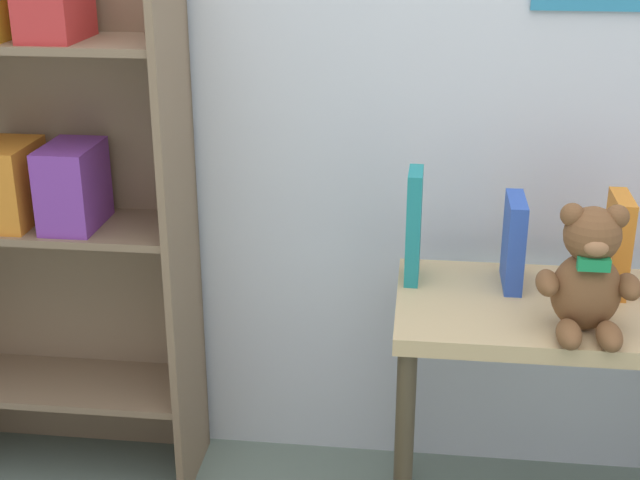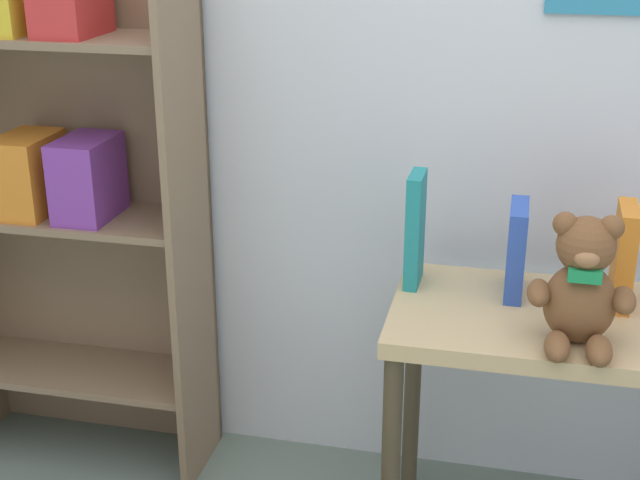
% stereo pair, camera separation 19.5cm
% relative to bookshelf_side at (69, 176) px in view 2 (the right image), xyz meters
% --- Properties ---
extents(bookshelf_side, '(0.66, 0.27, 1.35)m').
position_rel_bookshelf_side_xyz_m(bookshelf_side, '(0.00, 0.00, 0.00)').
color(bookshelf_side, '#7F664C').
rests_on(bookshelf_side, ground_plane).
extents(display_table, '(0.71, 0.42, 0.61)m').
position_rel_bookshelf_side_xyz_m(display_table, '(1.19, -0.18, -0.26)').
color(display_table, tan).
rests_on(display_table, ground_plane).
extents(teddy_bear, '(0.20, 0.18, 0.26)m').
position_rel_bookshelf_side_xyz_m(teddy_bear, '(1.21, -0.31, -0.04)').
color(teddy_bear, brown).
rests_on(teddy_bear, display_table).
extents(book_standing_teal, '(0.03, 0.10, 0.25)m').
position_rel_bookshelf_side_xyz_m(book_standing_teal, '(0.87, -0.09, -0.04)').
color(book_standing_teal, teal).
rests_on(book_standing_teal, display_table).
extents(book_standing_blue, '(0.04, 0.15, 0.20)m').
position_rel_bookshelf_side_xyz_m(book_standing_blue, '(1.09, -0.09, -0.06)').
color(book_standing_blue, '#2D51B7').
rests_on(book_standing_blue, display_table).
extents(book_standing_orange, '(0.04, 0.14, 0.21)m').
position_rel_bookshelf_side_xyz_m(book_standing_orange, '(1.30, -0.10, -0.06)').
color(book_standing_orange, orange).
rests_on(book_standing_orange, display_table).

